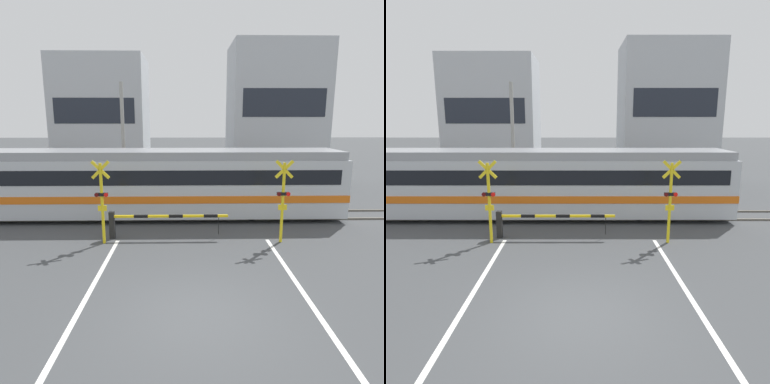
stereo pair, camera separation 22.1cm
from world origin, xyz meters
TOP-DOWN VIEW (x-y plane):
  - ground_plane at (0.00, 0.00)m, footprint 160.00×160.00m
  - rail_track_near at (0.00, 7.79)m, footprint 50.00×0.10m
  - rail_track_far at (0.00, 9.23)m, footprint 50.00×0.10m
  - road_stripe_left at (-2.85, 0.59)m, footprint 0.14×9.19m
  - road_stripe_right at (2.85, 0.59)m, footprint 0.14×9.19m
  - commuter_train at (-4.05, 8.51)m, footprint 21.84×2.83m
  - crossing_barrier_near at (-1.80, 5.49)m, footprint 4.57×0.20m
  - crossing_barrier_far at (1.80, 11.47)m, footprint 4.57×0.20m
  - crossing_signal_left at (-3.30, 4.94)m, footprint 0.68×0.15m
  - crossing_signal_right at (3.30, 4.94)m, footprint 0.68×0.15m
  - pedestrian at (0.27, 13.83)m, footprint 0.38×0.22m
  - building_left_of_street at (-7.01, 21.76)m, footprint 7.13×5.53m
  - building_right_of_street at (7.17, 21.76)m, footprint 7.44×5.53m
  - utility_pole_streetside at (-4.05, 13.97)m, footprint 0.22×0.22m

SIDE VIEW (x-z plane):
  - ground_plane at x=0.00m, z-range 0.00..0.00m
  - road_stripe_left at x=-2.85m, z-range 0.00..0.01m
  - road_stripe_right at x=2.85m, z-range 0.00..0.01m
  - rail_track_near at x=0.00m, z-range 0.00..0.08m
  - rail_track_far at x=0.00m, z-range 0.00..0.08m
  - crossing_barrier_near at x=-1.80m, z-range 0.19..1.25m
  - crossing_barrier_far at x=1.80m, z-range 0.19..1.25m
  - pedestrian at x=0.27m, z-range 0.12..1.78m
  - commuter_train at x=-4.05m, z-range 0.11..3.26m
  - crossing_signal_left at x=-3.30m, z-range 0.16..3.25m
  - crossing_signal_right at x=3.30m, z-range 0.16..3.25m
  - utility_pole_streetside at x=-4.05m, z-range 0.00..6.70m
  - building_left_of_street at x=-7.01m, z-range 0.00..9.35m
  - building_right_of_street at x=7.17m, z-range 0.00..10.43m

